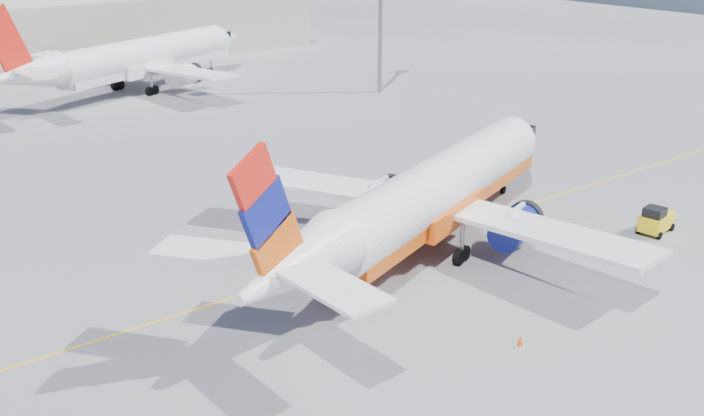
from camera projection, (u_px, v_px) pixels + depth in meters
ground at (404, 272)px, 43.08m from camera, size 240.00×240.00×0.00m
taxi_line at (371, 254)px, 45.32m from camera, size 70.00×0.15×0.01m
terminal_main at (54, 33)px, 100.43m from camera, size 70.00×14.00×8.00m
main_jet at (432, 193)px, 45.03m from camera, size 33.43×25.30×10.20m
second_jet at (139, 58)px, 85.27m from camera, size 35.33×26.66×10.84m
gse_tug at (656, 220)px, 48.10m from camera, size 2.64×1.89×1.74m
traffic_cone at (521, 341)px, 35.65m from camera, size 0.40×0.40×0.56m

